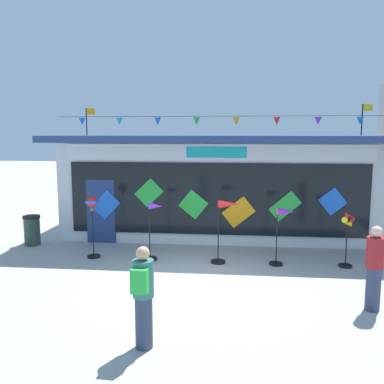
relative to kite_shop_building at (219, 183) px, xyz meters
name	(u,v)px	position (x,y,z in m)	size (l,w,h in m)	color
ground_plane	(198,279)	(-0.28, -5.12, -1.71)	(80.00, 80.00, 0.00)	#ADAAA5
kite_shop_building	(219,183)	(0.00, 0.00, 0.00)	(10.44, 5.32, 4.40)	silver
wind_spinner_far_left	(92,214)	(-3.32, -3.68, -0.48)	(0.36, 0.36, 1.72)	black
wind_spinner_left	(153,226)	(-1.61, -3.75, -0.76)	(0.56, 0.38, 1.60)	black
wind_spinner_center_left	(225,219)	(0.33, -3.81, -0.53)	(0.73, 0.39, 1.71)	black
wind_spinner_center_right	(283,226)	(1.82, -3.82, -0.65)	(0.61, 0.35, 1.54)	black
wind_spinner_right	(347,234)	(3.44, -3.84, -0.83)	(0.37, 0.34, 1.45)	black
person_near_camera	(143,295)	(-0.85, -8.39, -0.82)	(0.34, 0.46, 1.68)	#333D56
person_mid_plaza	(374,268)	(3.28, -6.49, -0.85)	(0.34, 0.34, 1.68)	#333D56
trash_bin	(32,230)	(-5.66, -2.58, -1.25)	(0.52, 0.52, 0.92)	#2D4238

